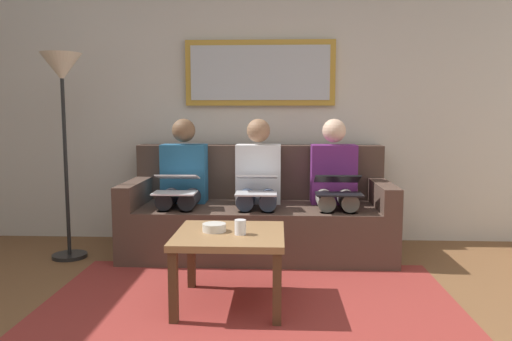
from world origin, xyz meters
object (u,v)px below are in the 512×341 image
object	(u,v)px
framed_mirror	(260,73)
laptop_silver	(257,184)
person_left	(335,183)
person_right	(182,182)
standing_lamp	(62,90)
cup	(240,227)
coffee_table	(230,242)
laptop_white	(176,184)
couch	(258,216)
bowl	(214,227)
person_middle	(258,182)
laptop_black	(338,185)

from	to	relation	value
framed_mirror	laptop_silver	world-z (taller)	framed_mirror
person_left	person_right	world-z (taller)	same
framed_mirror	standing_lamp	xyz separation A→B (m)	(1.55, 0.66, -0.18)
cup	coffee_table	bearing A→B (deg)	-36.02
person_left	standing_lamp	size ratio (longest dim) A/B	0.69
laptop_white	standing_lamp	world-z (taller)	standing_lamp
coffee_table	person_left	world-z (taller)	person_left
couch	laptop_silver	size ratio (longest dim) A/B	6.28
framed_mirror	standing_lamp	bearing A→B (deg)	22.94
framed_mirror	bowl	distance (m)	1.92
laptop_silver	person_right	distance (m)	0.69
framed_mirror	cup	bearing A→B (deg)	88.07
cup	person_right	distance (m)	1.34
couch	person_left	size ratio (longest dim) A/B	1.93
couch	cup	world-z (taller)	couch
person_middle	standing_lamp	xyz separation A→B (m)	(1.55, 0.20, 0.76)
couch	laptop_white	world-z (taller)	couch
laptop_black	coffee_table	bearing A→B (deg)	49.85
framed_mirror	laptop_silver	bearing A→B (deg)	90.00
cup	framed_mirror	bearing A→B (deg)	-91.93
laptop_white	coffee_table	bearing A→B (deg)	119.69
bowl	standing_lamp	size ratio (longest dim) A/B	0.09
bowl	laptop_silver	xyz separation A→B (m)	(-0.22, -0.88, 0.15)
couch	person_right	bearing A→B (deg)	6.13
couch	person_left	world-z (taller)	person_left
laptop_white	person_middle	bearing A→B (deg)	-159.00
person_left	laptop_black	size ratio (longest dim) A/B	3.19
couch	coffee_table	size ratio (longest dim) A/B	3.31
person_middle	laptop_white	distance (m)	0.69
couch	laptop_white	distance (m)	0.78
person_middle	coffee_table	bearing A→B (deg)	83.79
coffee_table	person_middle	bearing A→B (deg)	-96.21
coffee_table	couch	bearing A→B (deg)	-95.86
laptop_black	laptop_white	bearing A→B (deg)	0.17
person_right	cup	bearing A→B (deg)	115.97
coffee_table	laptop_silver	bearing A→B (deg)	-97.89
framed_mirror	laptop_white	size ratio (longest dim) A/B	3.94
coffee_table	laptop_black	size ratio (longest dim) A/B	1.86
bowl	laptop_white	size ratio (longest dim) A/B	0.42
couch	cup	bearing A→B (deg)	87.48
bowl	laptop_silver	bearing A→B (deg)	-104.19
bowl	person_middle	size ratio (longest dim) A/B	0.13
laptop_black	laptop_white	distance (m)	1.28
person_left	standing_lamp	bearing A→B (deg)	5.19
cup	bowl	world-z (taller)	cup
standing_lamp	laptop_black	bearing A→B (deg)	178.87
laptop_black	laptop_silver	xyz separation A→B (m)	(0.64, 0.00, 0.01)
cup	person_right	size ratio (longest dim) A/B	0.08
framed_mirror	person_left	xyz separation A→B (m)	(-0.64, 0.46, -0.94)
cup	laptop_white	world-z (taller)	laptop_white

